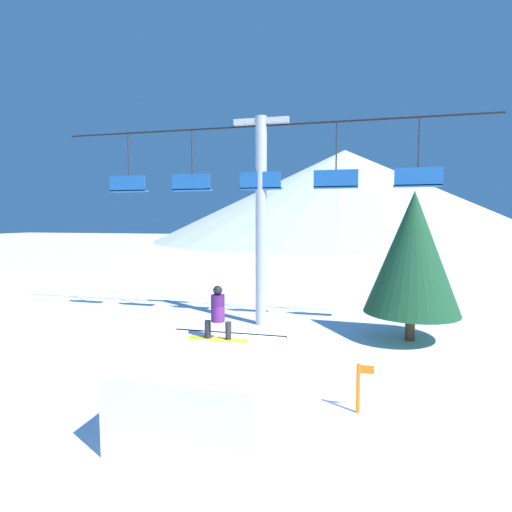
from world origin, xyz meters
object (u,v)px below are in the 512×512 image
Objects in this scene: snowboarder at (218,313)px; pine_tree_near at (413,253)px; snow_ramp at (207,388)px; trail_marker at (359,386)px.

pine_tree_near is at bearing 50.68° from snowboarder.
snow_ramp is at bearing -124.80° from pine_tree_near.
snow_ramp reaches higher than trail_marker.
snowboarder is at bearing -129.32° from pine_tree_near.
snowboarder is 8.75m from pine_tree_near.
trail_marker is at bearing 20.98° from snow_ramp.
snowboarder is at bearing 94.97° from snow_ramp.
pine_tree_near reaches higher than snow_ramp.
pine_tree_near is (5.50, 6.72, 1.09)m from snowboarder.
snow_ramp is 0.62× the size of pine_tree_near.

